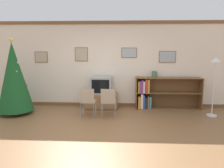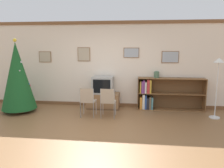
{
  "view_description": "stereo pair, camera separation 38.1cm",
  "coord_description": "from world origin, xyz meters",
  "px_view_note": "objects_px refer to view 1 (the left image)",
  "views": [
    {
      "loc": [
        0.57,
        -4.57,
        1.93
      ],
      "look_at": [
        0.26,
        1.29,
        0.91
      ],
      "focal_mm": 35.0,
      "sensor_mm": 36.0,
      "label": 1
    },
    {
      "loc": [
        0.95,
        -4.53,
        1.93
      ],
      "look_at": [
        0.26,
        1.29,
        0.91
      ],
      "focal_mm": 35.0,
      "sensor_mm": 36.0,
      "label": 2
    }
  ],
  "objects_px": {
    "folding_chair_right": "(108,101)",
    "bookshelf": "(157,94)",
    "tv_console": "(101,101)",
    "television": "(101,85)",
    "christmas_tree": "(14,77)",
    "folding_chair_left": "(88,101)",
    "standing_lamp": "(215,71)",
    "vase": "(154,74)"
  },
  "relations": [
    {
      "from": "folding_chair_right",
      "to": "bookshelf",
      "type": "bearing_deg",
      "value": 34.97
    },
    {
      "from": "christmas_tree",
      "to": "bookshelf",
      "type": "height_order",
      "value": "christmas_tree"
    },
    {
      "from": "television",
      "to": "standing_lamp",
      "type": "height_order",
      "value": "standing_lamp"
    },
    {
      "from": "vase",
      "to": "bookshelf",
      "type": "bearing_deg",
      "value": -17.51
    },
    {
      "from": "tv_console",
      "to": "bookshelf",
      "type": "relative_size",
      "value": 0.5
    },
    {
      "from": "standing_lamp",
      "to": "television",
      "type": "bearing_deg",
      "value": 169.56
    },
    {
      "from": "folding_chair_right",
      "to": "standing_lamp",
      "type": "height_order",
      "value": "standing_lamp"
    },
    {
      "from": "television",
      "to": "folding_chair_left",
      "type": "distance_m",
      "value": 0.99
    },
    {
      "from": "folding_chair_left",
      "to": "bookshelf",
      "type": "xyz_separation_m",
      "value": [
        2.01,
        1.01,
        -0.0
      ]
    },
    {
      "from": "television",
      "to": "standing_lamp",
      "type": "bearing_deg",
      "value": -10.44
    },
    {
      "from": "bookshelf",
      "to": "standing_lamp",
      "type": "distance_m",
      "value": 1.78
    },
    {
      "from": "television",
      "to": "folding_chair_left",
      "type": "height_order",
      "value": "television"
    },
    {
      "from": "christmas_tree",
      "to": "tv_console",
      "type": "bearing_deg",
      "value": 15.0
    },
    {
      "from": "tv_console",
      "to": "vase",
      "type": "bearing_deg",
      "value": 4.43
    },
    {
      "from": "christmas_tree",
      "to": "vase",
      "type": "height_order",
      "value": "christmas_tree"
    },
    {
      "from": "christmas_tree",
      "to": "tv_console",
      "type": "distance_m",
      "value": 2.64
    },
    {
      "from": "standing_lamp",
      "to": "bookshelf",
      "type": "bearing_deg",
      "value": 154.59
    },
    {
      "from": "vase",
      "to": "standing_lamp",
      "type": "xyz_separation_m",
      "value": [
        1.53,
        -0.71,
        0.17
      ]
    },
    {
      "from": "television",
      "to": "folding_chair_right",
      "type": "relative_size",
      "value": 0.78
    },
    {
      "from": "bookshelf",
      "to": "standing_lamp",
      "type": "relative_size",
      "value": 1.23
    },
    {
      "from": "folding_chair_right",
      "to": "vase",
      "type": "relative_size",
      "value": 4.19
    },
    {
      "from": "christmas_tree",
      "to": "bookshelf",
      "type": "xyz_separation_m",
      "value": [
        4.15,
        0.75,
        -0.6
      ]
    },
    {
      "from": "christmas_tree",
      "to": "folding_chair_right",
      "type": "height_order",
      "value": "christmas_tree"
    },
    {
      "from": "television",
      "to": "folding_chair_right",
      "type": "bearing_deg",
      "value": -72.95
    },
    {
      "from": "folding_chair_left",
      "to": "standing_lamp",
      "type": "height_order",
      "value": "standing_lamp"
    },
    {
      "from": "folding_chair_left",
      "to": "folding_chair_right",
      "type": "distance_m",
      "value": 0.56
    },
    {
      "from": "folding_chair_right",
      "to": "standing_lamp",
      "type": "distance_m",
      "value": 3.01
    },
    {
      "from": "folding_chair_left",
      "to": "bookshelf",
      "type": "distance_m",
      "value": 2.25
    },
    {
      "from": "folding_chair_right",
      "to": "vase",
      "type": "distance_m",
      "value": 1.82
    },
    {
      "from": "television",
      "to": "christmas_tree",
      "type": "bearing_deg",
      "value": -165.06
    },
    {
      "from": "christmas_tree",
      "to": "folding_chair_right",
      "type": "xyz_separation_m",
      "value": [
        2.7,
        -0.27,
        -0.6
      ]
    },
    {
      "from": "folding_chair_right",
      "to": "vase",
      "type": "bearing_deg",
      "value": 37.56
    },
    {
      "from": "bookshelf",
      "to": "standing_lamp",
      "type": "bearing_deg",
      "value": -25.41
    },
    {
      "from": "christmas_tree",
      "to": "folding_chair_right",
      "type": "relative_size",
      "value": 2.62
    },
    {
      "from": "television",
      "to": "standing_lamp",
      "type": "relative_size",
      "value": 0.39
    },
    {
      "from": "christmas_tree",
      "to": "television",
      "type": "relative_size",
      "value": 3.36
    },
    {
      "from": "tv_console",
      "to": "standing_lamp",
      "type": "xyz_separation_m",
      "value": [
        3.17,
        -0.59,
        1.01
      ]
    },
    {
      "from": "christmas_tree",
      "to": "folding_chair_left",
      "type": "relative_size",
      "value": 2.62
    },
    {
      "from": "tv_console",
      "to": "television",
      "type": "relative_size",
      "value": 1.57
    },
    {
      "from": "tv_console",
      "to": "folding_chair_right",
      "type": "bearing_deg",
      "value": -72.99
    },
    {
      "from": "folding_chair_right",
      "to": "tv_console",
      "type": "bearing_deg",
      "value": 107.01
    },
    {
      "from": "tv_console",
      "to": "bookshelf",
      "type": "distance_m",
      "value": 1.75
    }
  ]
}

